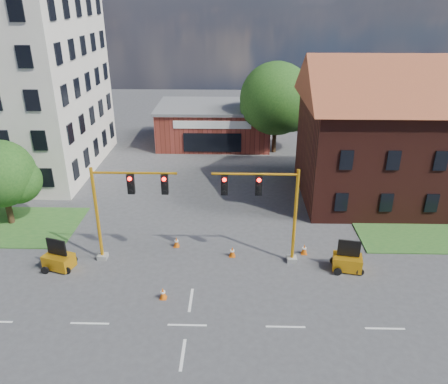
# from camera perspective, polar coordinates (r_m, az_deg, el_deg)

# --- Properties ---
(ground) EXTENTS (120.00, 120.00, 0.00)m
(ground) POSITION_cam_1_polar(r_m,az_deg,el_deg) (23.29, -4.83, -16.94)
(ground) COLOR #3E3E40
(ground) RESTS_ON ground
(lane_markings) EXTENTS (60.00, 36.00, 0.01)m
(lane_markings) POSITION_cam_1_polar(r_m,az_deg,el_deg) (21.14, -5.73, -22.29)
(lane_markings) COLOR white
(lane_markings) RESTS_ON ground
(brick_shop) EXTENTS (12.40, 8.40, 4.30)m
(brick_shop) POSITION_cam_1_polar(r_m,az_deg,el_deg) (49.19, -1.31, 8.87)
(brick_shop) COLOR maroon
(brick_shop) RESTS_ON ground
(townhouse_row) EXTENTS (21.00, 11.00, 11.50)m
(townhouse_row) POSITION_cam_1_polar(r_m,az_deg,el_deg) (38.04, 25.99, 7.62)
(townhouse_row) COLOR #481C15
(townhouse_row) RESTS_ON ground
(tree_large) EXTENTS (7.77, 7.40, 9.38)m
(tree_large) POSITION_cam_1_polar(r_m,az_deg,el_deg) (45.75, 7.29, 11.72)
(tree_large) COLOR #332212
(tree_large) RESTS_ON ground
(tree_nw_front) EXTENTS (4.97, 4.73, 6.29)m
(tree_nw_front) POSITION_cam_1_polar(r_m,az_deg,el_deg) (34.25, -26.67, 1.93)
(tree_nw_front) COLOR #332212
(tree_nw_front) RESTS_ON ground
(signal_mast_west) EXTENTS (5.30, 0.60, 6.20)m
(signal_mast_west) POSITION_cam_1_polar(r_m,az_deg,el_deg) (26.84, -13.09, -1.47)
(signal_mast_west) COLOR gray
(signal_mast_west) RESTS_ON ground
(signal_mast_east) EXTENTS (5.30, 0.60, 6.20)m
(signal_mast_east) POSITION_cam_1_polar(r_m,az_deg,el_deg) (26.08, 5.79, -1.72)
(signal_mast_east) COLOR gray
(signal_mast_east) RESTS_ON ground
(trailer_west) EXTENTS (1.97, 1.60, 1.93)m
(trailer_west) POSITION_cam_1_polar(r_m,az_deg,el_deg) (28.72, -20.77, -8.26)
(trailer_west) COLOR orange
(trailer_west) RESTS_ON ground
(trailer_east) EXTENTS (1.88, 1.43, 1.94)m
(trailer_east) POSITION_cam_1_polar(r_m,az_deg,el_deg) (27.79, 15.80, -8.67)
(trailer_east) COLOR orange
(trailer_east) RESTS_ON ground
(cone_a) EXTENTS (0.40, 0.40, 0.70)m
(cone_a) POSITION_cam_1_polar(r_m,az_deg,el_deg) (24.89, -7.98, -12.97)
(cone_a) COLOR #DA5A0B
(cone_a) RESTS_ON ground
(cone_b) EXTENTS (0.40, 0.40, 0.70)m
(cone_b) POSITION_cam_1_polar(r_m,az_deg,el_deg) (29.34, -6.24, -6.52)
(cone_b) COLOR #DA5A0B
(cone_b) RESTS_ON ground
(cone_c) EXTENTS (0.40, 0.40, 0.70)m
(cone_c) POSITION_cam_1_polar(r_m,az_deg,el_deg) (28.15, 1.09, -7.81)
(cone_c) COLOR #DA5A0B
(cone_c) RESTS_ON ground
(cone_d) EXTENTS (0.40, 0.40, 0.70)m
(cone_d) POSITION_cam_1_polar(r_m,az_deg,el_deg) (28.88, 10.44, -7.36)
(cone_d) COLOR #DA5A0B
(cone_d) RESTS_ON ground
(pickup_white) EXTENTS (6.02, 4.17, 1.53)m
(pickup_white) POSITION_cam_1_polar(r_m,az_deg,el_deg) (36.81, 16.83, -0.03)
(pickup_white) COLOR white
(pickup_white) RESTS_ON ground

